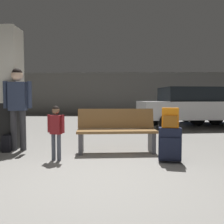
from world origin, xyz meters
TOP-DOWN VIEW (x-y plane):
  - ground_plane at (0.00, 4.00)m, footprint 18.00×18.00m
  - garage_back_wall at (0.00, 12.86)m, footprint 18.00×0.12m
  - structural_pillar at (-2.18, 2.15)m, footprint 0.57×0.57m
  - bench at (0.26, 1.72)m, footprint 1.64×0.66m
  - suitcase at (1.18, 0.93)m, footprint 0.41×0.28m
  - backpack_bright at (1.18, 0.93)m, footprint 0.30×0.23m
  - child at (-0.81, 1.02)m, footprint 0.32×0.23m
  - adult at (-1.83, 1.84)m, footprint 0.59×0.24m
  - backpack_dark_floor at (-2.03, 1.72)m, footprint 0.24×0.31m
  - parked_car_near at (3.12, 5.94)m, footprint 4.28×2.19m
  - parked_car_side at (4.75, 7.40)m, footprint 4.10×1.80m

SIDE VIEW (x-z plane):
  - ground_plane at x=0.00m, z-range -0.10..0.00m
  - backpack_dark_floor at x=-2.03m, z-range 0.00..0.34m
  - suitcase at x=1.18m, z-range 0.02..0.62m
  - bench at x=0.26m, z-range 0.00..0.88m
  - child at x=-0.81m, z-range 0.11..1.09m
  - backpack_bright at x=1.18m, z-range 0.60..0.94m
  - parked_car_near at x=3.12m, z-range 0.05..1.56m
  - parked_car_side at x=4.75m, z-range 0.05..1.56m
  - adult at x=-1.83m, z-range 0.20..1.94m
  - structural_pillar at x=-2.18m, z-range -0.01..2.65m
  - garage_back_wall at x=0.00m, z-range 0.00..2.80m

